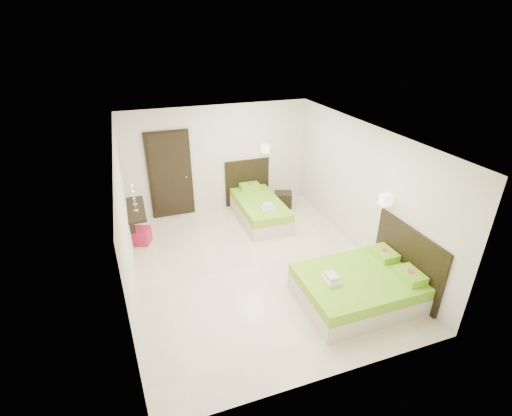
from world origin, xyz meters
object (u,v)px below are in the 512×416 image
object	(u,v)px
bed_double	(362,285)
ottoman	(142,236)
bed_single	(258,207)
nightstand	(283,200)

from	to	relation	value
bed_double	ottoman	size ratio (longest dim) A/B	5.58
bed_single	ottoman	bearing A→B (deg)	-174.60
nightstand	ottoman	distance (m)	3.63
bed_single	nightstand	bearing A→B (deg)	25.39
nightstand	bed_double	bearing A→B (deg)	-71.75
bed_double	ottoman	xyz separation A→B (m)	(-3.41, 3.13, -0.12)
bed_double	ottoman	bearing A→B (deg)	137.45
bed_single	nightstand	size ratio (longest dim) A/B	4.45
nightstand	ottoman	xyz separation A→B (m)	(-3.57, -0.65, -0.02)
bed_double	bed_single	bearing A→B (deg)	100.77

